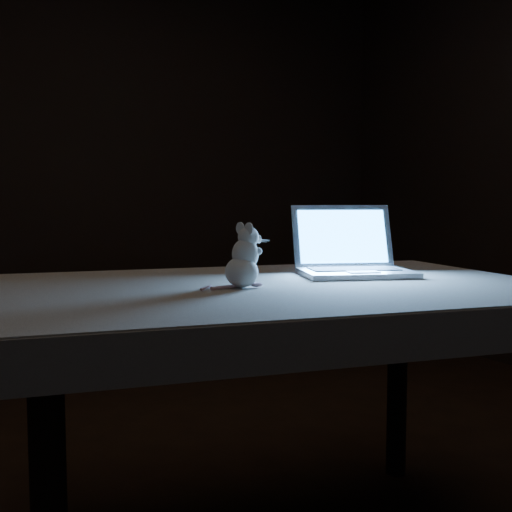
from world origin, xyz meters
TOP-DOWN VIEW (x-y plane):
  - back_wall at (0.00, 2.50)m, footprint 4.50×0.04m
  - table at (0.02, -0.07)m, footprint 1.48×1.08m
  - tablecloth at (-0.04, -0.05)m, footprint 1.67×1.34m
  - laptop at (0.33, -0.01)m, footprint 0.39×0.37m
  - plush_mouse at (-0.09, -0.09)m, footprint 0.14×0.14m

SIDE VIEW (x-z plane):
  - table at x=0.02m, z-range 0.00..0.73m
  - tablecloth at x=-0.04m, z-range 0.64..0.74m
  - plush_mouse at x=-0.09m, z-range 0.74..0.90m
  - laptop at x=0.33m, z-range 0.74..0.95m
  - back_wall at x=0.00m, z-range 0.00..2.60m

